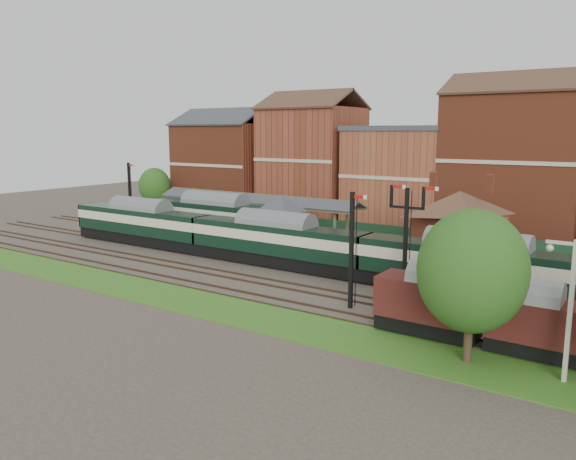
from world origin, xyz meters
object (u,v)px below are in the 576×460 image
Objects in this scene: dmu_train at (276,240)px; platform_railcar at (215,217)px; signal_box at (280,224)px; goods_van_a at (428,302)px; semaphore_bracket at (406,235)px.

platform_railcar is at bearing 153.25° from dmu_train.
signal_box is 22.80m from goods_van_a.
dmu_train is at bearing -26.75° from platform_railcar.
platform_railcar is (-26.16, 9.00, -2.09)m from semaphore_bracket.
goods_van_a is (4.16, -6.50, -2.59)m from semaphore_bracket.
goods_van_a is at bearing -57.39° from semaphore_bracket.
platform_railcar is 3.20× the size of goods_van_a.
signal_box is at bearing -16.28° from platform_railcar.
signal_box is 11.61m from platform_railcar.
platform_railcar is at bearing 152.93° from goods_van_a.
dmu_train is (1.77, -3.25, -0.81)m from signal_box.
semaphore_bracket is 27.75m from platform_railcar.
semaphore_bracket reaches higher than dmu_train.
signal_box is at bearing 118.61° from dmu_train.
semaphore_bracket is 0.43× the size of platform_railcar.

